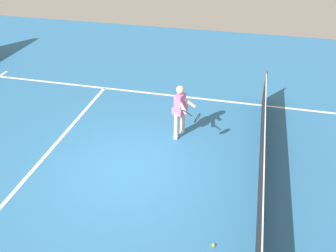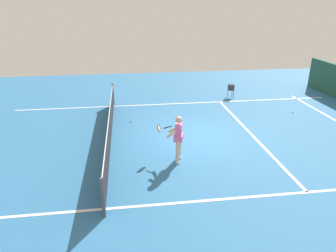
# 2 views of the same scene
# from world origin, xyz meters

# --- Properties ---
(ground_plane) EXTENTS (23.48, 23.48, 0.00)m
(ground_plane) POSITION_xyz_m (0.00, 0.00, 0.00)
(ground_plane) COLOR teal
(service_line_marking) EXTENTS (8.39, 0.10, 0.01)m
(service_line_marking) POSITION_xyz_m (0.00, -2.23, 0.00)
(service_line_marking) COLOR white
(service_line_marking) RESTS_ON ground
(sideline_left_marking) EXTENTS (0.10, 16.06, 0.01)m
(sideline_left_marking) POSITION_xyz_m (-4.20, 0.00, 0.00)
(sideline_left_marking) COLOR white
(sideline_left_marking) RESTS_ON ground
(court_net) EXTENTS (9.07, 0.08, 1.10)m
(court_net) POSITION_xyz_m (0.00, 3.29, 0.52)
(court_net) COLOR #4C4C51
(court_net) RESTS_ON ground
(tennis_player) EXTENTS (0.97, 0.87, 1.55)m
(tennis_player) POSITION_xyz_m (-1.84, 1.03, 0.85)
(tennis_player) COLOR beige
(tennis_player) RESTS_ON ground
(tennis_ball_mid) EXTENTS (0.07, 0.07, 0.07)m
(tennis_ball_mid) POSITION_xyz_m (1.87, 2.48, 0.03)
(tennis_ball_mid) COLOR #D1E533
(tennis_ball_mid) RESTS_ON ground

